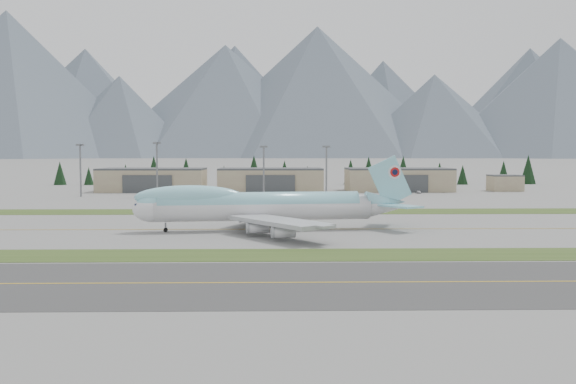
{
  "coord_description": "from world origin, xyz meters",
  "views": [
    {
      "loc": [
        -13.06,
        -150.08,
        18.08
      ],
      "look_at": [
        -9.69,
        13.08,
        8.0
      ],
      "focal_mm": 40.0,
      "sensor_mm": 36.0,
      "label": 1
    }
  ],
  "objects_px": {
    "service_vehicle_b": "(312,195)",
    "hangar_center": "(271,180)",
    "service_vehicle_c": "(419,193)",
    "service_vehicle_a": "(222,194)",
    "hangar_right": "(398,179)",
    "boeing_747_freighter": "(260,206)",
    "hangar_left": "(153,180)"
  },
  "relations": [
    {
      "from": "boeing_747_freighter",
      "to": "service_vehicle_c",
      "type": "bearing_deg",
      "value": 56.1
    },
    {
      "from": "boeing_747_freighter",
      "to": "hangar_left",
      "type": "distance_m",
      "value": 160.97
    },
    {
      "from": "hangar_center",
      "to": "hangar_left",
      "type": "bearing_deg",
      "value": 180.0
    },
    {
      "from": "hangar_left",
      "to": "service_vehicle_a",
      "type": "xyz_separation_m",
      "value": [
        34.33,
        -23.34,
        -5.39
      ]
    },
    {
      "from": "hangar_center",
      "to": "service_vehicle_c",
      "type": "relative_size",
      "value": 11.67
    },
    {
      "from": "boeing_747_freighter",
      "to": "hangar_right",
      "type": "relative_size",
      "value": 1.38
    },
    {
      "from": "hangar_left",
      "to": "service_vehicle_a",
      "type": "relative_size",
      "value": 13.93
    },
    {
      "from": "hangar_left",
      "to": "hangar_right",
      "type": "height_order",
      "value": "same"
    },
    {
      "from": "hangar_right",
      "to": "service_vehicle_c",
      "type": "bearing_deg",
      "value": -74.02
    },
    {
      "from": "service_vehicle_b",
      "to": "service_vehicle_c",
      "type": "bearing_deg",
      "value": -60.76
    },
    {
      "from": "hangar_left",
      "to": "service_vehicle_b",
      "type": "relative_size",
      "value": 14.87
    },
    {
      "from": "boeing_747_freighter",
      "to": "hangar_center",
      "type": "height_order",
      "value": "boeing_747_freighter"
    },
    {
      "from": "hangar_left",
      "to": "hangar_center",
      "type": "relative_size",
      "value": 1.0
    },
    {
      "from": "service_vehicle_b",
      "to": "hangar_left",
      "type": "bearing_deg",
      "value": 90.4
    },
    {
      "from": "hangar_center",
      "to": "service_vehicle_b",
      "type": "height_order",
      "value": "hangar_center"
    },
    {
      "from": "service_vehicle_c",
      "to": "hangar_left",
      "type": "bearing_deg",
      "value": 168.0
    },
    {
      "from": "hangar_right",
      "to": "service_vehicle_c",
      "type": "xyz_separation_m",
      "value": [
        5.48,
        -19.13,
        -5.39
      ]
    },
    {
      "from": "boeing_747_freighter",
      "to": "service_vehicle_a",
      "type": "distance_m",
      "value": 130.01
    },
    {
      "from": "boeing_747_freighter",
      "to": "service_vehicle_c",
      "type": "distance_m",
      "value": 148.67
    },
    {
      "from": "service_vehicle_c",
      "to": "service_vehicle_a",
      "type": "bearing_deg",
      "value": 179.82
    },
    {
      "from": "service_vehicle_c",
      "to": "service_vehicle_b",
      "type": "bearing_deg",
      "value": -174.11
    },
    {
      "from": "hangar_left",
      "to": "service_vehicle_b",
      "type": "distance_m",
      "value": 77.87
    },
    {
      "from": "service_vehicle_c",
      "to": "hangar_right",
      "type": "bearing_deg",
      "value": 103.0
    },
    {
      "from": "service_vehicle_a",
      "to": "service_vehicle_b",
      "type": "relative_size",
      "value": 1.07
    },
    {
      "from": "boeing_747_freighter",
      "to": "hangar_center",
      "type": "xyz_separation_m",
      "value": [
        1.4,
        151.79,
        -0.36
      ]
    },
    {
      "from": "hangar_center",
      "to": "service_vehicle_a",
      "type": "height_order",
      "value": "hangar_center"
    },
    {
      "from": "boeing_747_freighter",
      "to": "hangar_right",
      "type": "distance_m",
      "value": 163.74
    },
    {
      "from": "service_vehicle_a",
      "to": "service_vehicle_c",
      "type": "height_order",
      "value": "service_vehicle_c"
    },
    {
      "from": "hangar_right",
      "to": "hangar_center",
      "type": "bearing_deg",
      "value": 180.0
    },
    {
      "from": "service_vehicle_b",
      "to": "hangar_center",
      "type": "bearing_deg",
      "value": 54.53
    },
    {
      "from": "hangar_right",
      "to": "service_vehicle_b",
      "type": "height_order",
      "value": "hangar_right"
    },
    {
      "from": "hangar_right",
      "to": "service_vehicle_b",
      "type": "relative_size",
      "value": 14.87
    }
  ]
}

